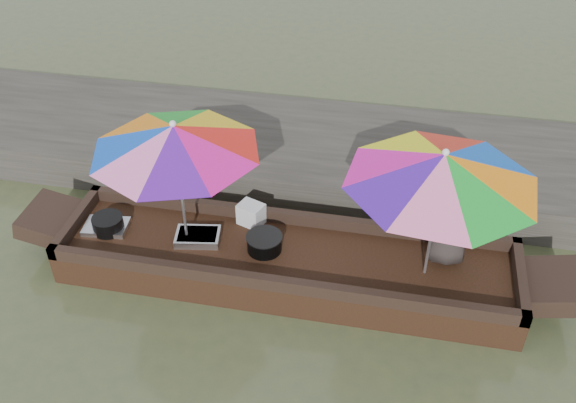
% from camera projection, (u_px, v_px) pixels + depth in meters
% --- Properties ---
extents(water, '(80.00, 80.00, 0.00)m').
position_uv_depth(water, '(286.00, 277.00, 7.27)').
color(water, '#40492E').
rests_on(water, ground).
extents(dock, '(22.00, 2.20, 0.50)m').
position_uv_depth(dock, '(318.00, 154.00, 8.83)').
color(dock, '#2D2B26').
rests_on(dock, ground).
extents(boat_hull, '(5.05, 1.20, 0.35)m').
position_uv_depth(boat_hull, '(286.00, 265.00, 7.17)').
color(boat_hull, black).
rests_on(boat_hull, water).
extents(cooking_pot, '(0.35, 0.35, 0.19)m').
position_uv_depth(cooking_pot, '(108.00, 224.00, 7.32)').
color(cooking_pot, black).
rests_on(cooking_pot, boat_hull).
extents(tray_crayfish, '(0.54, 0.42, 0.09)m').
position_uv_depth(tray_crayfish, '(198.00, 237.00, 7.22)').
color(tray_crayfish, silver).
rests_on(tray_crayfish, boat_hull).
extents(tray_scallop, '(0.53, 0.39, 0.06)m').
position_uv_depth(tray_scallop, '(106.00, 227.00, 7.38)').
color(tray_scallop, silver).
rests_on(tray_scallop, boat_hull).
extents(charcoal_grill, '(0.38, 0.38, 0.18)m').
position_uv_depth(charcoal_grill, '(264.00, 243.00, 7.06)').
color(charcoal_grill, black).
rests_on(charcoal_grill, boat_hull).
extents(supply_bag, '(0.34, 0.30, 0.26)m').
position_uv_depth(supply_bag, '(251.00, 214.00, 7.41)').
color(supply_bag, silver).
rests_on(supply_bag, boat_hull).
extents(vendor, '(0.57, 0.39, 1.11)m').
position_uv_depth(vendor, '(452.00, 219.00, 6.66)').
color(vendor, '#2E2826').
rests_on(vendor, boat_hull).
extents(umbrella_bow, '(1.92, 1.92, 1.55)m').
position_uv_depth(umbrella_bow, '(180.00, 185.00, 6.76)').
color(umbrella_bow, red).
rests_on(umbrella_bow, boat_hull).
extents(umbrella_stern, '(2.38, 2.38, 1.55)m').
position_uv_depth(umbrella_stern, '(435.00, 215.00, 6.36)').
color(umbrella_stern, blue).
rests_on(umbrella_stern, boat_hull).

